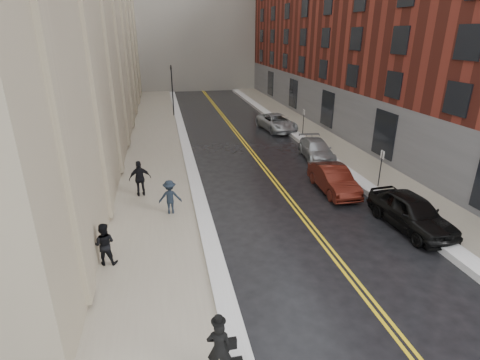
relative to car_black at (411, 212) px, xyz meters
name	(u,v)px	position (x,y,z in m)	size (l,w,h in m)	color
ground	(291,298)	(-6.80, -3.54, -0.79)	(160.00, 160.00, 0.00)	black
sidewalk_left	(155,158)	(-11.30, 12.46, -0.71)	(4.00, 64.00, 0.15)	gray
sidewalk_right	(335,147)	(2.20, 12.46, -0.71)	(3.00, 64.00, 0.15)	gray
lane_stripe_a	(251,153)	(-4.42, 12.46, -0.78)	(0.12, 64.00, 0.01)	gold
lane_stripe_b	(254,153)	(-4.18, 12.46, -0.78)	(0.12, 64.00, 0.01)	gold
snow_ridge_left	(188,155)	(-9.00, 12.46, -0.66)	(0.70, 60.80, 0.26)	silver
snow_ridge_right	(312,147)	(0.35, 12.46, -0.64)	(0.85, 60.80, 0.30)	silver
building_right	(399,23)	(10.70, 19.46, 8.21)	(14.00, 50.00, 18.00)	maroon
traffic_signal	(172,87)	(-9.40, 26.46, 2.30)	(0.18, 0.15, 5.20)	black
parking_sign_near	(381,166)	(1.10, 4.46, 0.57)	(0.06, 0.35, 2.23)	black
parking_sign_far	(303,120)	(1.10, 16.46, 0.57)	(0.06, 0.35, 2.23)	black
car_black	(411,212)	(0.00, 0.00, 0.00)	(1.86, 4.61, 1.57)	black
car_maroon	(333,179)	(-1.60, 4.60, -0.07)	(1.50, 4.31, 1.42)	#45130C
car_silver_near	(316,150)	(-0.24, 10.26, -0.14)	(1.81, 4.45, 1.29)	#96999D
car_silver_far	(277,122)	(-0.57, 18.65, -0.08)	(2.36, 5.11, 1.42)	#A6AAAE
pedestrian_main	(219,349)	(-9.60, -6.12, 0.21)	(0.62, 0.41, 1.70)	black
pedestrian_a	(104,244)	(-13.00, -0.40, 0.19)	(0.81, 0.63, 1.66)	black
pedestrian_b	(170,197)	(-10.49, 3.40, 0.20)	(1.08, 0.62, 1.66)	black
pedestrian_c	(140,178)	(-11.95, 5.83, 0.32)	(1.12, 0.47, 1.92)	black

